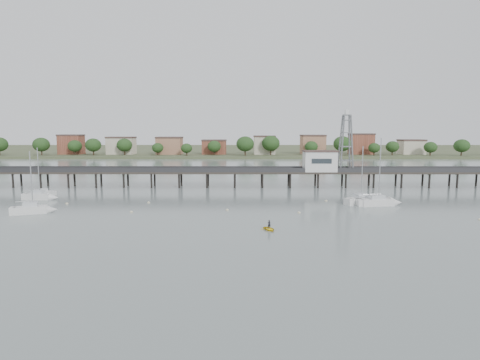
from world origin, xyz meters
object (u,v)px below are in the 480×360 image
object	(u,v)px
sailboat_b	(43,197)
white_tender	(46,193)
sailboat_d	(383,202)
yellow_dinghy	(269,230)
sailboat_a	(37,210)
sailboat_c	(364,200)
lattice_tower	(346,143)
pier	(221,172)

from	to	relation	value
sailboat_b	white_tender	size ratio (longest dim) A/B	2.55
sailboat_d	white_tender	size ratio (longest dim) A/B	3.08
white_tender	yellow_dinghy	world-z (taller)	white_tender
sailboat_b	sailboat_a	xyz separation A→B (m)	(5.82, -13.86, -0.00)
sailboat_c	white_tender	distance (m)	68.33
lattice_tower	white_tender	distance (m)	71.87
yellow_dinghy	sailboat_d	bearing A→B (deg)	14.73
lattice_tower	yellow_dinghy	bearing A→B (deg)	-116.56
sailboat_b	sailboat_d	bearing A→B (deg)	-2.05
sailboat_b	white_tender	bearing A→B (deg)	113.28
sailboat_a	yellow_dinghy	xyz separation A→B (m)	(39.56, -11.71, -0.65)
sailboat_a	yellow_dinghy	distance (m)	41.26
lattice_tower	white_tender	size ratio (longest dim) A/B	3.49
pier	sailboat_a	world-z (taller)	sailboat_a
sailboat_c	yellow_dinghy	distance (m)	29.42
pier	white_tender	distance (m)	40.71
lattice_tower	white_tender	bearing A→B (deg)	-169.18
sailboat_b	sailboat_c	world-z (taller)	sailboat_c
sailboat_c	sailboat_d	bearing A→B (deg)	-63.17
sailboat_a	sailboat_d	size ratio (longest dim) A/B	0.83
sailboat_c	white_tender	world-z (taller)	sailboat_c
lattice_tower	yellow_dinghy	distance (m)	51.16
lattice_tower	sailboat_c	world-z (taller)	lattice_tower
sailboat_a	white_tender	distance (m)	21.16
sailboat_d	yellow_dinghy	world-z (taller)	sailboat_d
lattice_tower	white_tender	world-z (taller)	lattice_tower
lattice_tower	sailboat_d	world-z (taller)	lattice_tower
lattice_tower	yellow_dinghy	size ratio (longest dim) A/B	6.08
pier	white_tender	xyz separation A→B (m)	(-38.32, -13.34, -3.30)
pier	white_tender	bearing A→B (deg)	-160.80
pier	sailboat_d	distance (m)	41.23
pier	sailboat_a	bearing A→B (deg)	-132.68
sailboat_a	yellow_dinghy	size ratio (longest dim) A/B	4.44
sailboat_d	white_tender	world-z (taller)	sailboat_d
sailboat_b	yellow_dinghy	distance (m)	52.09
sailboat_c	sailboat_a	size ratio (longest dim) A/B	1.05
pier	lattice_tower	bearing A→B (deg)	0.00
lattice_tower	white_tender	xyz separation A→B (m)	(-69.82, -13.34, -10.61)
pier	sailboat_d	world-z (taller)	sailboat_d
sailboat_c	sailboat_d	xyz separation A→B (m)	(3.08, -2.11, -0.01)
sailboat_d	yellow_dinghy	bearing A→B (deg)	-147.73
yellow_dinghy	sailboat_c	bearing A→B (deg)	21.75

